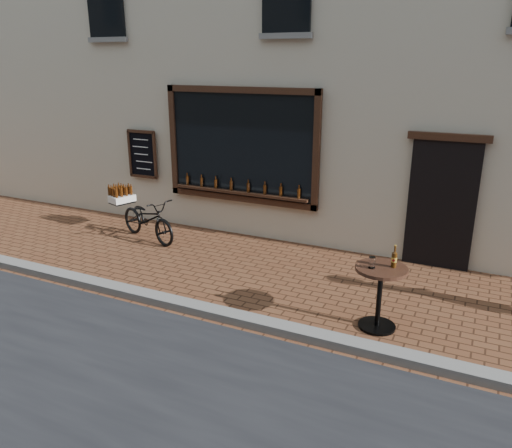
% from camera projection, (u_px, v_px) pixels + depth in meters
% --- Properties ---
extents(ground, '(90.00, 90.00, 0.00)m').
position_uv_depth(ground, '(251.00, 334.00, 6.60)').
color(ground, brown).
rests_on(ground, ground).
extents(kerb, '(90.00, 0.25, 0.12)m').
position_uv_depth(kerb, '(258.00, 323.00, 6.75)').
color(kerb, slate).
rests_on(kerb, ground).
extents(cargo_bicycle, '(2.01, 1.11, 0.93)m').
position_uv_depth(cargo_bicycle, '(147.00, 218.00, 9.96)').
color(cargo_bicycle, black).
rests_on(cargo_bicycle, ground).
extents(bistro_table, '(0.68, 0.68, 1.18)m').
position_uv_depth(bistro_table, '(380.00, 285.00, 6.56)').
color(bistro_table, black).
rests_on(bistro_table, ground).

